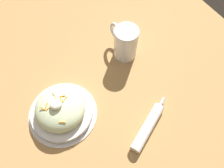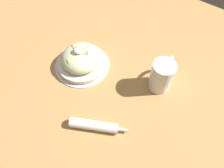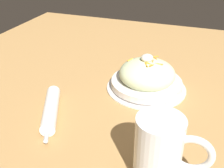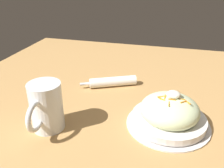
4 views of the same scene
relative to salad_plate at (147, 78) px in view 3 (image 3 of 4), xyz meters
The scene contains 4 objects.
ground_plane 0.08m from the salad_plate, 168.39° to the left, with size 1.43×1.43×0.00m, color #B2844C.
salad_plate is the anchor object (origin of this frame).
beer_mug 0.33m from the salad_plate, 162.78° to the right, with size 0.09×0.14×0.13m.
napkin_roll 0.29m from the salad_plate, 137.69° to the left, with size 0.20×0.11×0.04m.
Camera 3 is at (-0.62, -0.16, 0.41)m, focal length 43.96 mm.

